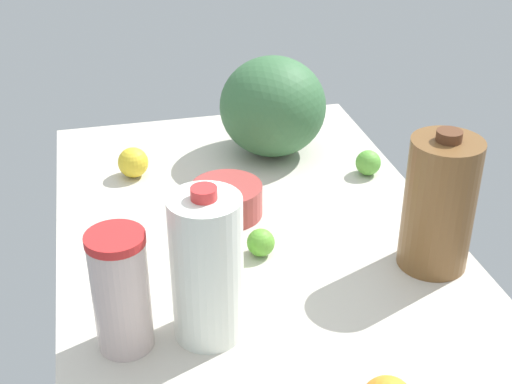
{
  "coord_description": "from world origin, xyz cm",
  "views": [
    {
      "loc": [
        113.47,
        -27.34,
        79.37
      ],
      "look_at": [
        0.0,
        0.0,
        13.0
      ],
      "focal_mm": 50.0,
      "sensor_mm": 36.0,
      "label": 1
    }
  ],
  "objects_px": {
    "milk_jug": "(207,268)",
    "chocolate_milk_jug": "(439,204)",
    "watermelon": "(273,106)",
    "tumbler_cup": "(121,291)",
    "mixing_bowl": "(227,200)",
    "lemon_far_back": "(133,162)",
    "lime_loose": "(226,261)",
    "lime_near_front": "(261,243)",
    "lime_by_jug": "(368,163)"
  },
  "relations": [
    {
      "from": "milk_jug",
      "to": "chocolate_milk_jug",
      "type": "height_order",
      "value": "chocolate_milk_jug"
    },
    {
      "from": "watermelon",
      "to": "tumbler_cup",
      "type": "distance_m",
      "value": 0.72
    },
    {
      "from": "mixing_bowl",
      "to": "chocolate_milk_jug",
      "type": "relative_size",
      "value": 0.55
    },
    {
      "from": "mixing_bowl",
      "to": "lemon_far_back",
      "type": "height_order",
      "value": "lemon_far_back"
    },
    {
      "from": "watermelon",
      "to": "lime_loose",
      "type": "distance_m",
      "value": 0.51
    },
    {
      "from": "lemon_far_back",
      "to": "lime_near_front",
      "type": "height_order",
      "value": "lemon_far_back"
    },
    {
      "from": "lime_by_jug",
      "to": "tumbler_cup",
      "type": "bearing_deg",
      "value": -52.41
    },
    {
      "from": "lemon_far_back",
      "to": "lime_loose",
      "type": "bearing_deg",
      "value": 17.32
    },
    {
      "from": "tumbler_cup",
      "to": "lime_loose",
      "type": "height_order",
      "value": "tumbler_cup"
    },
    {
      "from": "tumbler_cup",
      "to": "lime_by_jug",
      "type": "xyz_separation_m",
      "value": [
        -0.44,
        0.58,
        -0.07
      ]
    },
    {
      "from": "tumbler_cup",
      "to": "lime_loose",
      "type": "relative_size",
      "value": 3.8
    },
    {
      "from": "milk_jug",
      "to": "chocolate_milk_jug",
      "type": "bearing_deg",
      "value": 102.08
    },
    {
      "from": "lime_loose",
      "to": "lemon_far_back",
      "type": "xyz_separation_m",
      "value": [
        -0.41,
        -0.13,
        0.01
      ]
    },
    {
      "from": "milk_jug",
      "to": "lime_near_front",
      "type": "relative_size",
      "value": 5.02
    },
    {
      "from": "lemon_far_back",
      "to": "lime_by_jug",
      "type": "bearing_deg",
      "value": 77.43
    },
    {
      "from": "lime_loose",
      "to": "lime_by_jug",
      "type": "xyz_separation_m",
      "value": [
        -0.3,
        0.39,
        0.0
      ]
    },
    {
      "from": "mixing_bowl",
      "to": "lemon_far_back",
      "type": "xyz_separation_m",
      "value": [
        -0.21,
        -0.17,
        0.0
      ]
    },
    {
      "from": "milk_jug",
      "to": "chocolate_milk_jug",
      "type": "relative_size",
      "value": 0.99
    },
    {
      "from": "mixing_bowl",
      "to": "watermelon",
      "type": "distance_m",
      "value": 0.32
    },
    {
      "from": "lime_by_jug",
      "to": "lime_near_front",
      "type": "relative_size",
      "value": 1.09
    },
    {
      "from": "mixing_bowl",
      "to": "tumbler_cup",
      "type": "bearing_deg",
      "value": -33.71
    },
    {
      "from": "milk_jug",
      "to": "tumbler_cup",
      "type": "height_order",
      "value": "milk_jug"
    },
    {
      "from": "watermelon",
      "to": "lime_near_front",
      "type": "height_order",
      "value": "watermelon"
    },
    {
      "from": "lemon_far_back",
      "to": "tumbler_cup",
      "type": "bearing_deg",
      "value": -6.28
    },
    {
      "from": "lime_loose",
      "to": "lime_near_front",
      "type": "relative_size",
      "value": 1.02
    },
    {
      "from": "chocolate_milk_jug",
      "to": "lemon_far_back",
      "type": "xyz_separation_m",
      "value": [
        -0.47,
        -0.5,
        -0.09
      ]
    },
    {
      "from": "milk_jug",
      "to": "lime_near_front",
      "type": "bearing_deg",
      "value": 145.32
    },
    {
      "from": "milk_jug",
      "to": "lime_by_jug",
      "type": "relative_size",
      "value": 4.63
    },
    {
      "from": "chocolate_milk_jug",
      "to": "lime_loose",
      "type": "relative_size",
      "value": 4.96
    },
    {
      "from": "lime_by_jug",
      "to": "chocolate_milk_jug",
      "type": "bearing_deg",
      "value": -2.11
    },
    {
      "from": "lime_near_front",
      "to": "lime_by_jug",
      "type": "bearing_deg",
      "value": 129.15
    },
    {
      "from": "mixing_bowl",
      "to": "tumbler_cup",
      "type": "xyz_separation_m",
      "value": [
        0.35,
        -0.23,
        0.07
      ]
    },
    {
      "from": "tumbler_cup",
      "to": "lime_near_front",
      "type": "relative_size",
      "value": 3.86
    },
    {
      "from": "lime_near_front",
      "to": "lemon_far_back",
      "type": "bearing_deg",
      "value": -151.15
    },
    {
      "from": "lime_loose",
      "to": "tumbler_cup",
      "type": "bearing_deg",
      "value": -52.2
    },
    {
      "from": "lemon_far_back",
      "to": "watermelon",
      "type": "bearing_deg",
      "value": 97.98
    },
    {
      "from": "milk_jug",
      "to": "mixing_bowl",
      "type": "relative_size",
      "value": 1.82
    },
    {
      "from": "chocolate_milk_jug",
      "to": "tumbler_cup",
      "type": "distance_m",
      "value": 0.57
    },
    {
      "from": "lime_near_front",
      "to": "milk_jug",
      "type": "bearing_deg",
      "value": -34.68
    },
    {
      "from": "lime_near_front",
      "to": "tumbler_cup",
      "type": "bearing_deg",
      "value": -54.33
    },
    {
      "from": "tumbler_cup",
      "to": "mixing_bowl",
      "type": "bearing_deg",
      "value": 146.29
    },
    {
      "from": "milk_jug",
      "to": "mixing_bowl",
      "type": "distance_m",
      "value": 0.38
    },
    {
      "from": "lime_loose",
      "to": "lemon_far_back",
      "type": "distance_m",
      "value": 0.43
    },
    {
      "from": "watermelon",
      "to": "lime_near_front",
      "type": "distance_m",
      "value": 0.45
    },
    {
      "from": "milk_jug",
      "to": "chocolate_milk_jug",
      "type": "xyz_separation_m",
      "value": [
        -0.09,
        0.43,
        0.0
      ]
    },
    {
      "from": "lime_near_front",
      "to": "mixing_bowl",
      "type": "bearing_deg",
      "value": -168.4
    },
    {
      "from": "mixing_bowl",
      "to": "lime_by_jug",
      "type": "relative_size",
      "value": 2.54
    },
    {
      "from": "milk_jug",
      "to": "watermelon",
      "type": "bearing_deg",
      "value": 156.53
    },
    {
      "from": "chocolate_milk_jug",
      "to": "lemon_far_back",
      "type": "relative_size",
      "value": 3.9
    },
    {
      "from": "lemon_far_back",
      "to": "lime_near_front",
      "type": "xyz_separation_m",
      "value": [
        0.37,
        0.2,
        -0.01
      ]
    }
  ]
}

